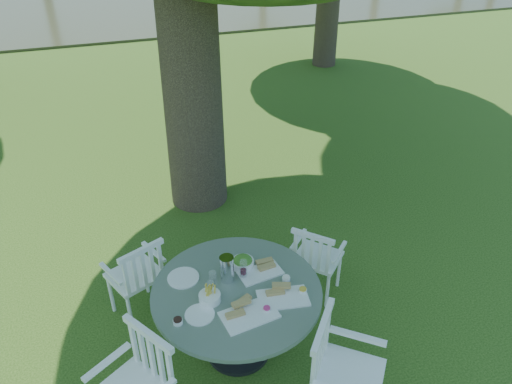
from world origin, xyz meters
TOP-DOWN VIEW (x-y plane):
  - ground at (0.00, 0.00)m, footprint 140.00×140.00m
  - table at (-0.54, -0.97)m, footprint 1.39×1.39m
  - chair_ne at (0.35, -0.53)m, footprint 0.57×0.57m
  - chair_nw at (-1.27, -0.30)m, footprint 0.57×0.56m
  - chair_sw at (-1.38, -1.46)m, footprint 0.64×0.65m
  - chair_se at (-0.05, -1.82)m, footprint 0.69×0.70m
  - tableware at (-0.55, -0.94)m, footprint 1.09×0.85m

SIDE VIEW (x-z plane):
  - ground at x=0.00m, z-range 0.00..0.00m
  - chair_ne at x=0.35m, z-range 0.07..0.90m
  - chair_nw at x=-1.27m, z-range 0.08..0.95m
  - chair_sw at x=-1.38m, z-range 0.08..1.04m
  - table at x=-0.54m, z-range 0.22..0.95m
  - chair_se at x=-0.05m, z-range 0.09..1.10m
  - tableware at x=-0.55m, z-range 0.66..0.89m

